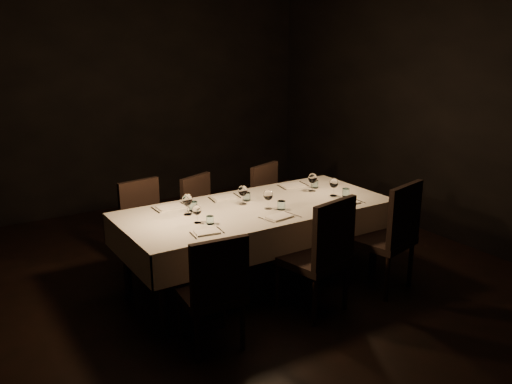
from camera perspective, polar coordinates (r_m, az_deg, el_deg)
room at (r=4.83m, az=0.00°, el=6.83°), size 5.01×6.01×3.01m
dining_table at (r=5.03m, az=0.00°, el=-2.33°), size 2.52×1.12×0.76m
chair_near_left at (r=4.03m, az=-4.41°, el=-10.00°), size 0.48×0.48×0.92m
place_setting_near_left at (r=4.50m, az=-5.61°, el=-2.85°), size 0.30×0.39×0.16m
chair_near_center at (r=4.54m, az=6.86°, el=-6.24°), size 0.58×0.58×1.03m
place_setting_near_center at (r=4.84m, az=1.97°, el=-1.26°), size 0.35×0.41×0.18m
chair_near_right at (r=5.07m, az=13.93°, el=-4.15°), size 0.60×0.60×1.04m
place_setting_near_right at (r=5.30m, az=8.90°, el=0.09°), size 0.32×0.40×0.18m
chair_far_left at (r=5.50m, az=-11.56°, el=-3.04°), size 0.49×0.49×0.91m
place_setting_far_left at (r=4.88m, az=-7.65°, el=-1.23°), size 0.34×0.41×0.19m
chair_far_center at (r=5.74m, az=-5.58°, el=-2.14°), size 0.54×0.54×0.87m
place_setting_far_center at (r=5.13m, az=-1.90°, el=-0.25°), size 0.34×0.40×0.18m
chair_far_right at (r=6.02m, az=1.67°, el=-0.98°), size 0.56×0.56×0.91m
place_setting_far_right at (r=5.57m, az=5.38°, el=1.06°), size 0.35×0.41×0.19m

